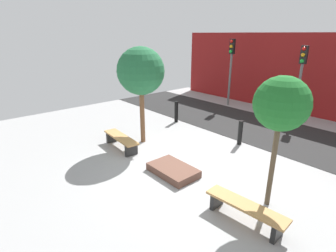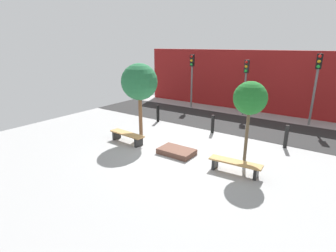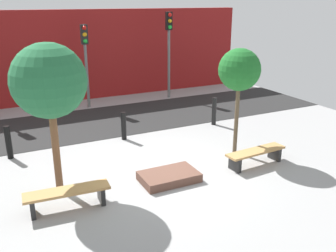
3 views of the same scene
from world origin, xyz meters
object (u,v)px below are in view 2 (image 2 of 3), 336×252
(tree_behind_right_bench, at_px, (250,99))
(traffic_light_mid_west, at_px, (246,77))
(planter_bed, at_px, (177,151))
(bollard_left, at_px, (213,124))
(bollard_center, at_px, (286,137))
(tree_behind_left_bench, at_px, (139,82))
(bollard_far_left, at_px, (158,113))
(bench_left, at_px, (127,136))
(traffic_light_west, at_px, (192,71))
(bench_right, at_px, (235,165))
(traffic_light_mid_east, at_px, (317,77))

(tree_behind_right_bench, bearing_deg, traffic_light_mid_west, 110.48)
(planter_bed, bearing_deg, bollard_left, 90.00)
(tree_behind_right_bench, relative_size, bollard_center, 3.06)
(tree_behind_left_bench, xyz_separation_m, bollard_far_left, (-0.90, 2.53, -2.15))
(bench_left, bearing_deg, planter_bed, 8.43)
(planter_bed, height_order, bollard_far_left, bollard_far_left)
(bollard_far_left, bearing_deg, traffic_light_west, 94.31)
(bollard_far_left, xyz_separation_m, bollard_left, (3.46, 0.00, -0.03))
(bench_right, relative_size, bollard_left, 1.99)
(traffic_light_mid_east, bearing_deg, bollard_far_left, -149.21)
(bench_right, height_order, tree_behind_right_bench, tree_behind_right_bench)
(bench_right, xyz_separation_m, bollard_left, (-2.56, 3.49, 0.14))
(traffic_light_mid_east, bearing_deg, bollard_left, -131.25)
(planter_bed, bearing_deg, tree_behind_right_bench, 16.49)
(tree_behind_left_bench, height_order, traffic_light_west, traffic_light_west)
(bollard_far_left, bearing_deg, tree_behind_left_bench, -70.37)
(bench_right, xyz_separation_m, tree_behind_right_bench, (0.00, 0.96, 2.15))
(planter_bed, height_order, traffic_light_west, traffic_light_west)
(planter_bed, relative_size, traffic_light_mid_east, 0.37)
(bench_left, bearing_deg, tree_behind_left_bench, 93.96)
(bench_left, distance_m, bench_right, 5.12)
(planter_bed, bearing_deg, bench_left, -175.53)
(tree_behind_left_bench, distance_m, traffic_light_mid_east, 9.35)
(bench_left, bearing_deg, bench_right, 3.96)
(tree_behind_left_bench, height_order, bollard_center, tree_behind_left_bench)
(traffic_light_west, bearing_deg, bench_right, -50.89)
(tree_behind_right_bench, relative_size, bollard_left, 3.35)
(bench_right, xyz_separation_m, traffic_light_west, (-6.35, 7.81, 2.19))
(tree_behind_left_bench, relative_size, traffic_light_west, 0.96)
(traffic_light_mid_east, bearing_deg, traffic_light_mid_west, -179.99)
(bench_right, height_order, planter_bed, bench_right)
(planter_bed, distance_m, bollard_left, 3.31)
(bollard_far_left, height_order, traffic_light_west, traffic_light_west)
(bollard_left, xyz_separation_m, traffic_light_west, (-3.79, 4.32, 2.05))
(bollard_far_left, distance_m, bollard_left, 3.46)
(planter_bed, xyz_separation_m, traffic_light_mid_east, (3.79, 7.61, 2.53))
(bollard_far_left, bearing_deg, bollard_left, 0.00)
(bollard_left, bearing_deg, bollard_center, 0.00)
(bench_left, xyz_separation_m, planter_bed, (2.56, 0.20, -0.22))
(bench_right, bearing_deg, bollard_left, 122.30)
(traffic_light_west, bearing_deg, tree_behind_left_bench, -79.83)
(bench_right, xyz_separation_m, tree_behind_left_bench, (-5.12, 0.96, 2.32))
(traffic_light_mid_east, bearing_deg, bollard_center, -94.31)
(tree_behind_left_bench, distance_m, bollard_center, 6.87)
(bench_right, relative_size, bollard_far_left, 1.88)
(traffic_light_west, bearing_deg, bollard_far_left, -85.69)
(traffic_light_west, distance_m, traffic_light_mid_east, 7.58)
(tree_behind_left_bench, bearing_deg, tree_behind_right_bench, 0.00)
(planter_bed, height_order, bollard_left, bollard_left)
(bench_right, distance_m, traffic_light_west, 10.30)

